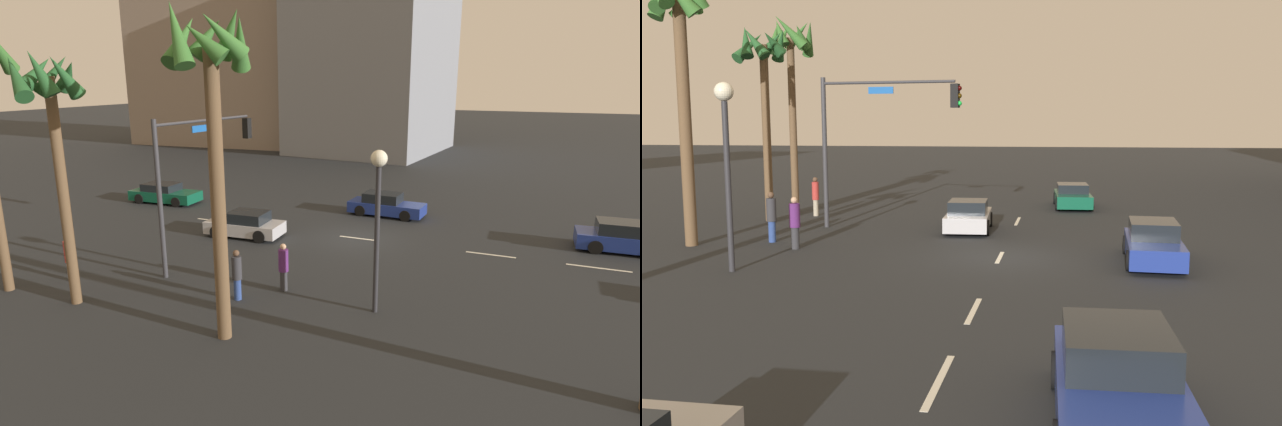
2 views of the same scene
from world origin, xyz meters
TOP-DOWN VIEW (x-y plane):
  - ground_plane at (0.00, 0.00)m, footprint 220.00×220.00m
  - lane_stripe_1 at (-11.03, 0.00)m, footprint 2.54×0.14m
  - lane_stripe_2 at (-6.60, 0.00)m, footprint 2.22×0.14m
  - lane_stripe_3 at (-0.13, 0.00)m, footprint 1.93×0.14m
  - lane_stripe_4 at (8.36, 0.00)m, footprint 2.55×0.14m
  - car_0 at (5.31, 1.85)m, footprint 4.00×2.04m
  - car_2 at (14.04, -2.54)m, footprint 4.59×2.11m
  - car_4 at (-12.26, -2.93)m, footprint 4.33×2.01m
  - car_5 at (-0.15, -4.97)m, footprint 4.48×1.96m
  - traffic_signal at (5.17, 6.03)m, footprint 0.91×6.15m
  - streetlamp at (-3.45, 7.85)m, footprint 0.56×0.56m
  - pedestrian_0 at (0.33, 7.40)m, footprint 0.46×0.46m
  - pedestrian_1 at (8.66, 9.85)m, footprint 0.40×0.40m
  - pedestrian_2 at (1.51, 8.82)m, footprint 0.45×0.45m
  - palm_tree_0 at (0.38, 11.49)m, footprint 2.52×2.56m
  - palm_tree_1 at (6.78, 11.41)m, footprint 2.37×2.74m
  - palm_tree_3 at (10.12, 11.46)m, footprint 2.74×2.62m

SIDE VIEW (x-z plane):
  - ground_plane at x=0.00m, z-range 0.00..0.00m
  - lane_stripe_1 at x=-11.03m, z-range 0.00..0.01m
  - lane_stripe_2 at x=-6.60m, z-range 0.00..0.01m
  - lane_stripe_3 at x=-0.13m, z-range 0.00..0.01m
  - lane_stripe_4 at x=8.36m, z-range 0.00..0.01m
  - car_2 at x=14.04m, z-range -0.04..1.22m
  - car_0 at x=5.31m, z-range -0.05..1.25m
  - car_5 at x=-0.15m, z-range -0.05..1.29m
  - car_4 at x=-12.26m, z-range -0.06..1.37m
  - pedestrian_0 at x=0.33m, z-range 0.05..1.93m
  - pedestrian_2 at x=1.51m, z-range 0.06..1.97m
  - pedestrian_1 at x=8.66m, z-range 0.07..1.97m
  - streetlamp at x=-3.45m, z-range 1.18..6.85m
  - traffic_signal at x=5.17m, z-range 1.20..7.60m
  - palm_tree_1 at x=6.78m, z-range 2.46..11.31m
  - palm_tree_0 at x=0.38m, z-range 2.44..12.45m
  - palm_tree_3 at x=10.12m, z-range 2.80..12.58m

